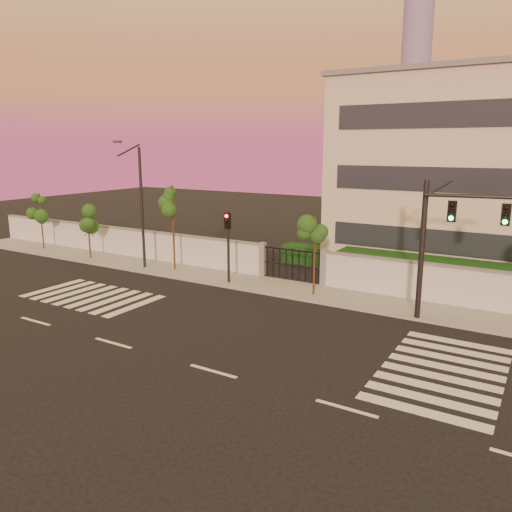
% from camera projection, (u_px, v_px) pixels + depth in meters
% --- Properties ---
extents(ground, '(120.00, 120.00, 0.00)m').
position_uv_depth(ground, '(213.00, 371.00, 17.72)').
color(ground, black).
rests_on(ground, ground).
extents(sidewalk, '(60.00, 3.00, 0.15)m').
position_uv_depth(sidewalk, '(329.00, 295.00, 26.48)').
color(sidewalk, gray).
rests_on(sidewalk, ground).
extents(perimeter_wall, '(60.00, 0.36, 2.20)m').
position_uv_depth(perimeter_wall, '(342.00, 272.00, 27.47)').
color(perimeter_wall, silver).
rests_on(perimeter_wall, ground).
extents(hedge_row, '(41.00, 4.25, 1.80)m').
position_uv_depth(hedge_row, '(377.00, 268.00, 29.27)').
color(hedge_row, '#113810').
rests_on(hedge_row, ground).
extents(distant_skyscraper, '(16.00, 16.00, 118.00)m').
position_uv_depth(distant_skyscraper, '(417.00, 44.00, 271.22)').
color(distant_skyscraper, slate).
rests_on(distant_skyscraper, ground).
extents(road_markings, '(57.00, 7.62, 0.02)m').
position_uv_depth(road_markings, '(235.00, 330.00, 21.65)').
color(road_markings, silver).
rests_on(road_markings, ground).
extents(street_tree_a, '(1.30, 1.03, 4.35)m').
position_uv_depth(street_tree_a, '(41.00, 209.00, 37.60)').
color(street_tree_a, '#382314').
rests_on(street_tree_a, ground).
extents(street_tree_b, '(1.44, 1.14, 4.04)m').
position_uv_depth(street_tree_b, '(88.00, 218.00, 34.47)').
color(street_tree_b, '#382314').
rests_on(street_tree_b, ground).
extents(street_tree_c, '(1.49, 1.19, 5.46)m').
position_uv_depth(street_tree_c, '(173.00, 209.00, 31.03)').
color(street_tree_c, '#382314').
rests_on(street_tree_c, ground).
extents(street_tree_d, '(1.37, 1.09, 4.31)m').
position_uv_depth(street_tree_d, '(315.00, 238.00, 25.79)').
color(street_tree_d, '#382314').
rests_on(street_tree_d, ground).
extents(traffic_signal_main, '(4.04, 0.77, 6.41)m').
position_uv_depth(traffic_signal_main, '(442.00, 235.00, 21.60)').
color(traffic_signal_main, black).
rests_on(traffic_signal_main, ground).
extents(traffic_signal_secondary, '(0.33, 0.33, 4.31)m').
position_uv_depth(traffic_signal_secondary, '(228.00, 238.00, 28.21)').
color(traffic_signal_secondary, black).
rests_on(traffic_signal_secondary, ground).
extents(streetlight_west, '(0.49, 1.96, 8.15)m').
position_uv_depth(streetlight_west, '(140.00, 202.00, 31.33)').
color(streetlight_west, black).
rests_on(streetlight_west, ground).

